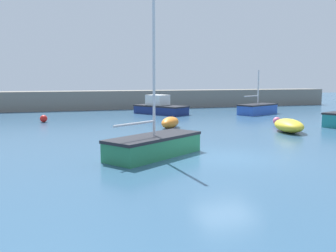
{
  "coord_description": "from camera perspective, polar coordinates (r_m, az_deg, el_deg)",
  "views": [
    {
      "loc": [
        -6.78,
        -13.45,
        3.17
      ],
      "look_at": [
        -0.54,
        6.06,
        0.6
      ],
      "focal_mm": 40.0,
      "sensor_mm": 36.0,
      "label": 1
    }
  ],
  "objects": [
    {
      "name": "mooring_buoy_pink",
      "position": [
        27.18,
        16.25,
        0.75
      ],
      "size": [
        0.54,
        0.54,
        0.54
      ],
      "primitive_type": "sphere",
      "color": "#EA668C",
      "rests_on": "ground_plane"
    },
    {
      "name": "harbor_breakwater",
      "position": [
        40.81,
        -8.15,
        3.99
      ],
      "size": [
        51.53,
        3.0,
        1.94
      ],
      "primitive_type": "cube",
      "color": "slate",
      "rests_on": "ground_plane"
    },
    {
      "name": "dinghy_near_pier",
      "position": [
        24.3,
        0.33,
        0.54
      ],
      "size": [
        2.09,
        2.49,
        0.74
      ],
      "rotation": [
        0.0,
        0.0,
        0.99
      ],
      "color": "orange",
      "rests_on": "ground_plane"
    },
    {
      "name": "open_tender_yellow",
      "position": [
        23.63,
        17.93,
        0.07
      ],
      "size": [
        2.3,
        3.31,
        0.79
      ],
      "rotation": [
        0.0,
        0.0,
        1.28
      ],
      "color": "yellow",
      "rests_on": "ground_plane"
    },
    {
      "name": "sailboat_twin_hulled",
      "position": [
        34.98,
        13.49,
        2.55
      ],
      "size": [
        4.5,
        3.37,
        3.99
      ],
      "rotation": [
        0.0,
        0.0,
        0.46
      ],
      "color": "#2D56B7",
      "rests_on": "ground_plane"
    },
    {
      "name": "ground_plane",
      "position": [
        15.41,
        8.85,
        -5.17
      ],
      "size": [
        120.0,
        120.0,
        0.2
      ],
      "primitive_type": "cube",
      "color": "#2D5170"
    },
    {
      "name": "mooring_buoy_red",
      "position": [
        29.09,
        -18.42,
        1.07
      ],
      "size": [
        0.54,
        0.54,
        0.54
      ],
      "primitive_type": "sphere",
      "color": "red",
      "rests_on": "ground_plane"
    },
    {
      "name": "sailboat_tall_mast",
      "position": [
        15.42,
        -2.12,
        -2.89
      ],
      "size": [
        4.64,
        3.82,
        6.63
      ],
      "rotation": [
        0.0,
        0.0,
        0.58
      ],
      "color": "#287A4C",
      "rests_on": "ground_plane"
    },
    {
      "name": "cabin_cruiser_white",
      "position": [
        34.14,
        -1.23,
        2.86
      ],
      "size": [
        4.43,
        5.39,
        1.74
      ],
      "rotation": [
        0.0,
        0.0,
        5.27
      ],
      "color": "navy",
      "rests_on": "ground_plane"
    }
  ]
}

